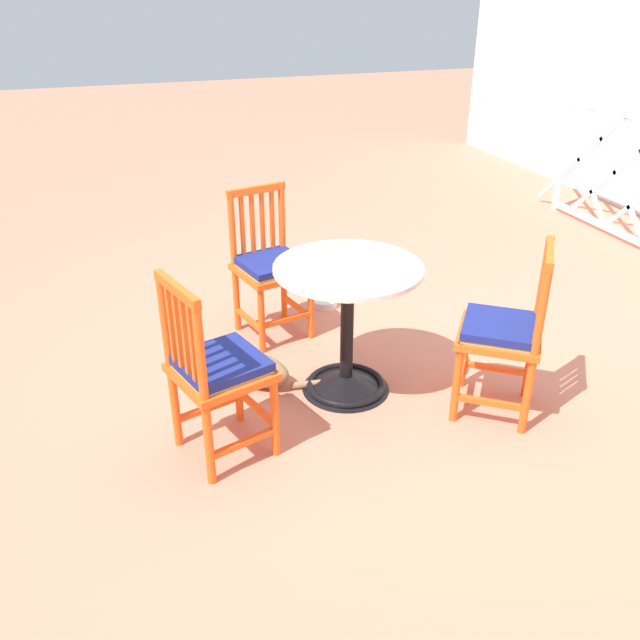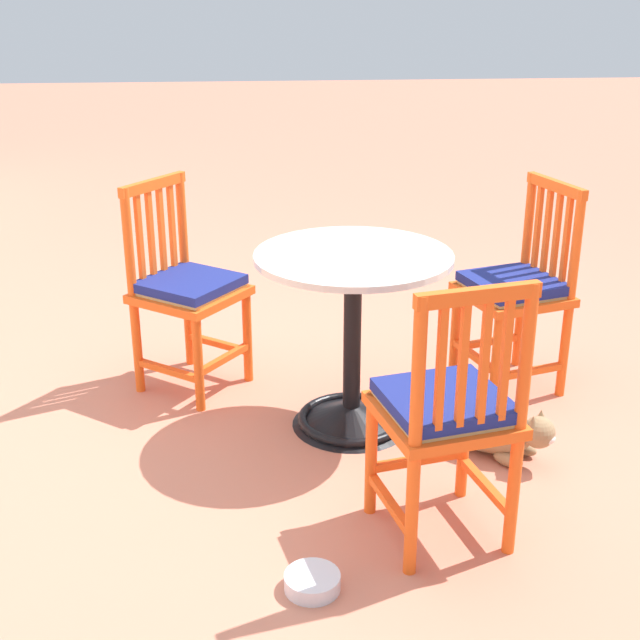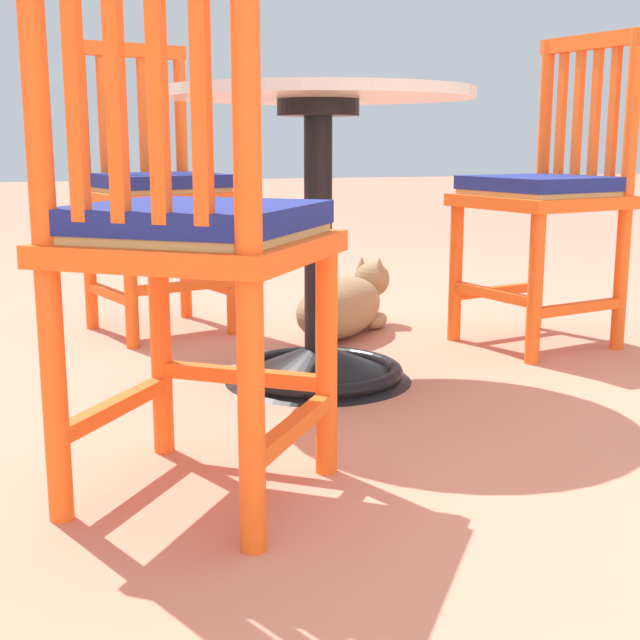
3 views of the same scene
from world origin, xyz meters
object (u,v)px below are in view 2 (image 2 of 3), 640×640
at_px(cafe_table, 352,361).
at_px(orange_chair_near_fence, 446,413).
at_px(tabby_cat, 486,428).
at_px(orange_chair_tucked_in, 186,290).
at_px(pet_water_bowl, 312,582).
at_px(orange_chair_at_corner, 517,290).

height_order(cafe_table, orange_chair_near_fence, orange_chair_near_fence).
height_order(cafe_table, tabby_cat, cafe_table).
bearing_deg(orange_chair_tucked_in, cafe_table, -122.64).
relative_size(orange_chair_near_fence, pet_water_bowl, 5.36).
xyz_separation_m(cafe_table, orange_chair_tucked_in, (0.43, 0.67, 0.16)).
height_order(cafe_table, orange_chair_tucked_in, orange_chair_tucked_in).
xyz_separation_m(orange_chair_at_corner, orange_chair_tucked_in, (0.12, 1.42, 0.00)).
xyz_separation_m(cafe_table, orange_chair_near_fence, (-0.77, -0.20, 0.16)).
relative_size(orange_chair_near_fence, orange_chair_at_corner, 1.00).
distance_m(cafe_table, pet_water_bowl, 1.06).
height_order(orange_chair_tucked_in, tabby_cat, orange_chair_tucked_in).
distance_m(cafe_table, orange_chair_near_fence, 0.81).
distance_m(cafe_table, orange_chair_tucked_in, 0.81).
xyz_separation_m(cafe_table, pet_water_bowl, (-1.01, 0.23, -0.26)).
relative_size(orange_chair_tucked_in, pet_water_bowl, 5.36).
bearing_deg(orange_chair_at_corner, orange_chair_tucked_in, 85.19).
distance_m(orange_chair_at_corner, tabby_cat, 0.70).
bearing_deg(orange_chair_tucked_in, pet_water_bowl, -163.10).
bearing_deg(orange_chair_at_corner, tabby_cat, 155.27).
distance_m(orange_chair_near_fence, pet_water_bowl, 0.65).
bearing_deg(orange_chair_at_corner, orange_chair_near_fence, 153.18).
xyz_separation_m(orange_chair_tucked_in, pet_water_bowl, (-1.43, -0.44, -0.42)).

